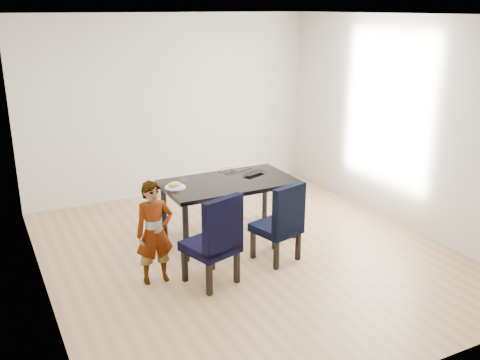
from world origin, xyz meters
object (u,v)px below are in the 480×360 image
chair_left (210,239)px  child (155,233)px  dining_table (229,210)px  plate (175,187)px  chair_right (276,221)px  laptop (251,172)px

chair_left → child: size_ratio=0.90×
dining_table → plate: bearing=175.2°
chair_left → plate: size_ratio=4.03×
chair_right → child: bearing=159.8°
child → laptop: 1.77m
laptop → chair_left: bearing=25.0°
child → laptop: (1.56, 0.80, 0.21)m
dining_table → laptop: 0.57m
chair_left → chair_right: bearing=-6.4°
chair_left → child: bearing=133.6°
chair_right → plate: bearing=121.7°
chair_left → laptop: chair_left is taller
dining_table → chair_left: 1.16m
chair_left → child: 0.58m
dining_table → laptop: (0.39, 0.15, 0.39)m
dining_table → chair_right: bearing=-74.7°
dining_table → chair_right: (0.21, -0.78, 0.09)m
child → plate: bearing=57.4°
chair_right → chair_left: bearing=175.2°
chair_left → laptop: (1.06, 1.09, 0.27)m
plate → chair_left: bearing=-89.9°
chair_left → chair_right: 0.90m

